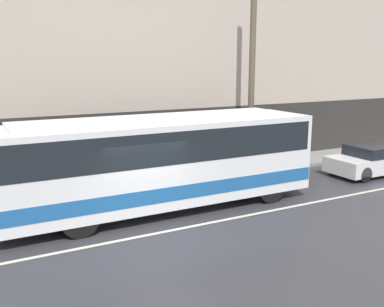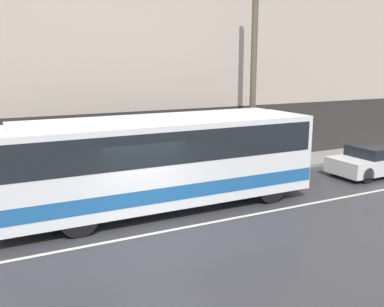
{
  "view_description": "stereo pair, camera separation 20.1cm",
  "coord_description": "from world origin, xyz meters",
  "views": [
    {
      "loc": [
        -4.44,
        -10.63,
        4.76
      ],
      "look_at": [
        2.12,
        1.82,
        1.79
      ],
      "focal_mm": 40.0,
      "sensor_mm": 36.0,
      "label": 1
    },
    {
      "loc": [
        -4.26,
        -10.72,
        4.76
      ],
      "look_at": [
        2.12,
        1.82,
        1.79
      ],
      "focal_mm": 40.0,
      "sensor_mm": 36.0,
      "label": 2
    }
  ],
  "objects": [
    {
      "name": "ground_plane",
      "position": [
        0.0,
        0.0,
        0.0
      ],
      "size": [
        60.0,
        60.0,
        0.0
      ],
      "primitive_type": "plane",
      "color": "#333338"
    },
    {
      "name": "sedan_white_front",
      "position": [
        11.18,
        1.82,
        0.62
      ],
      "size": [
        4.38,
        1.85,
        1.28
      ],
      "color": "silver",
      "rests_on": "ground_plane"
    },
    {
      "name": "building_facade",
      "position": [
        0.0,
        6.36,
        5.49
      ],
      "size": [
        60.0,
        0.35,
        11.38
      ],
      "color": "#B7A899",
      "rests_on": "ground_plane"
    },
    {
      "name": "utility_pole_near",
      "position": [
        6.37,
        4.44,
        4.45
      ],
      "size": [
        0.26,
        0.26,
        8.58
      ],
      "color": "brown",
      "rests_on": "sidewalk"
    },
    {
      "name": "sidewalk",
      "position": [
        0.0,
        5.11,
        0.08
      ],
      "size": [
        60.0,
        2.22,
        0.15
      ],
      "color": "gray",
      "rests_on": "ground_plane"
    },
    {
      "name": "lane_stripe",
      "position": [
        0.0,
        0.0,
        0.0
      ],
      "size": [
        54.0,
        0.14,
        0.01
      ],
      "color": "beige",
      "rests_on": "ground_plane"
    },
    {
      "name": "transit_bus",
      "position": [
        0.95,
        1.82,
        1.74
      ],
      "size": [
        10.63,
        2.48,
        3.09
      ],
      "color": "white",
      "rests_on": "ground_plane"
    }
  ]
}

